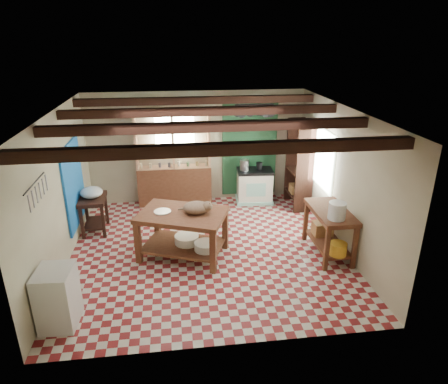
{
  "coord_description": "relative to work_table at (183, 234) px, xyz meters",
  "views": [
    {
      "loc": [
        -0.55,
        -6.56,
        3.79
      ],
      "look_at": [
        0.35,
        0.3,
        1.03
      ],
      "focal_mm": 32.0,
      "sensor_mm": 36.0,
      "label": 1
    }
  ],
  "objects": [
    {
      "name": "ceiling",
      "position": [
        0.45,
        0.13,
        2.18
      ],
      "size": [
        5.0,
        5.0,
        0.02
      ],
      "primitive_type": "cube",
      "color": "#434448",
      "rests_on": "wall_back"
    },
    {
      "name": "white_cabinet",
      "position": [
        -1.77,
        -1.63,
        0.0
      ],
      "size": [
        0.5,
        0.59,
        0.85
      ],
      "primitive_type": "cube",
      "rotation": [
        0.0,
        0.0,
        -0.06
      ],
      "color": "silver",
      "rests_on": "floor"
    },
    {
      "name": "tall_rack",
      "position": [
        2.73,
        1.93,
        0.58
      ],
      "size": [
        0.4,
        0.86,
        2.0
      ],
      "primitive_type": "cube",
      "color": "black",
      "rests_on": "floor"
    },
    {
      "name": "prep_table",
      "position": [
        -1.75,
        1.2,
        -0.05
      ],
      "size": [
        0.54,
        0.76,
        0.74
      ],
      "primitive_type": "cube",
      "rotation": [
        0.0,
        0.0,
        0.04
      ],
      "color": "black",
      "rests_on": "floor"
    },
    {
      "name": "ceiling_beams",
      "position": [
        0.45,
        0.13,
        2.06
      ],
      "size": [
        5.0,
        3.8,
        0.15
      ],
      "primitive_type": "cube",
      "color": "black",
      "rests_on": "ceiling"
    },
    {
      "name": "wicker_basket",
      "position": [
        2.63,
        0.02,
        -0.07
      ],
      "size": [
        0.35,
        0.28,
        0.25
      ],
      "primitive_type": "cube",
      "rotation": [
        0.0,
        0.0,
        0.0
      ],
      "color": "olive",
      "rests_on": "right_counter"
    },
    {
      "name": "pot_rack",
      "position": [
        1.7,
        2.18,
        1.76
      ],
      "size": [
        0.86,
        0.12,
        0.36
      ],
      "primitive_type": "cube",
      "color": "black",
      "rests_on": "ceiling"
    },
    {
      "name": "window_right",
      "position": [
        2.93,
        1.13,
        0.98
      ],
      "size": [
        0.02,
        1.3,
        1.2
      ],
      "primitive_type": "cube",
      "color": "silver",
      "rests_on": "wall_right"
    },
    {
      "name": "window_back",
      "position": [
        -0.05,
        2.61,
        1.28
      ],
      "size": [
        0.9,
        0.02,
        0.8
      ],
      "primitive_type": "cube",
      "color": "silver",
      "rests_on": "wall_back"
    },
    {
      "name": "steel_tray",
      "position": [
        -0.34,
        0.08,
        0.43
      ],
      "size": [
        0.39,
        0.39,
        0.02
      ],
      "primitive_type": "cylinder",
      "rotation": [
        0.0,
        0.0,
        -0.37
      ],
      "color": "#AFAFB7",
      "rests_on": "work_table"
    },
    {
      "name": "blue_wall_patch",
      "position": [
        -2.02,
        1.03,
        0.68
      ],
      "size": [
        0.04,
        1.4,
        1.6
      ],
      "primitive_type": "cube",
      "color": "blue",
      "rests_on": "wall_left"
    },
    {
      "name": "green_wall_patch",
      "position": [
        1.7,
        2.6,
        0.83
      ],
      "size": [
        1.3,
        0.04,
        2.3
      ],
      "primitive_type": "cube",
      "color": "#1F4E2D",
      "rests_on": "wall_back"
    },
    {
      "name": "shelving_unit",
      "position": [
        -0.1,
        2.44,
        0.68
      ],
      "size": [
        1.7,
        0.34,
        2.2
      ],
      "primitive_type": "cube",
      "color": "tan",
      "rests_on": "floor"
    },
    {
      "name": "stove",
      "position": [
        1.78,
        2.28,
        -0.02
      ],
      "size": [
        0.86,
        0.61,
        0.81
      ],
      "primitive_type": "cube",
      "rotation": [
        0.0,
        0.0,
        -0.07
      ],
      "color": "white",
      "rests_on": "floor"
    },
    {
      "name": "floor",
      "position": [
        0.45,
        0.13,
        -0.43
      ],
      "size": [
        5.0,
        5.0,
        0.02
      ],
      "primitive_type": "cube",
      "color": "maroon",
      "rests_on": "ground"
    },
    {
      "name": "enamel_bowl",
      "position": [
        -1.75,
        1.2,
        0.43
      ],
      "size": [
        0.46,
        0.46,
        0.22
      ],
      "primitive_type": "ellipsoid",
      "rotation": [
        0.0,
        0.0,
        0.04
      ],
      "color": "silver",
      "rests_on": "prep_table"
    },
    {
      "name": "basin_small",
      "position": [
        0.38,
        -0.26,
        -0.13
      ],
      "size": [
        0.52,
        0.52,
        0.14
      ],
      "primitive_type": "cylinder",
      "rotation": [
        0.0,
        0.0,
        -0.37
      ],
      "color": "silver",
      "rests_on": "work_table"
    },
    {
      "name": "kettle_right",
      "position": [
        1.88,
        2.28,
        0.47
      ],
      "size": [
        0.15,
        0.15,
        0.18
      ],
      "primitive_type": "cylinder",
      "rotation": [
        0.0,
        0.0,
        -0.07
      ],
      "color": "black",
      "rests_on": "stove"
    },
    {
      "name": "wall_front",
      "position": [
        0.45,
        -2.37,
        0.88
      ],
      "size": [
        5.0,
        0.04,
        2.6
      ],
      "primitive_type": "cube",
      "color": "#BBB396",
      "rests_on": "floor"
    },
    {
      "name": "utensil_rail",
      "position": [
        -1.99,
        -1.07,
        1.36
      ],
      "size": [
        0.06,
        0.9,
        0.28
      ],
      "primitive_type": "cube",
      "color": "black",
      "rests_on": "wall_left"
    },
    {
      "name": "cat",
      "position": [
        0.25,
        -0.04,
        0.53
      ],
      "size": [
        0.53,
        0.44,
        0.21
      ],
      "primitive_type": "ellipsoid",
      "rotation": [
        0.0,
        0.0,
        -0.2
      ],
      "color": "#8F6D53",
      "rests_on": "work_table"
    },
    {
      "name": "wall_back",
      "position": [
        0.45,
        2.63,
        0.88
      ],
      "size": [
        5.0,
        0.04,
        2.6
      ],
      "primitive_type": "cube",
      "color": "#BBB396",
      "rests_on": "floor"
    },
    {
      "name": "right_counter",
      "position": [
        2.63,
        -0.28,
        0.01
      ],
      "size": [
        0.61,
        1.22,
        0.87
      ],
      "primitive_type": "cube",
      "rotation": [
        0.0,
        0.0,
        0.0
      ],
      "color": "brown",
      "rests_on": "floor"
    },
    {
      "name": "wall_right",
      "position": [
        2.95,
        0.13,
        0.88
      ],
      "size": [
        0.04,
        5.0,
        2.6
      ],
      "primitive_type": "cube",
      "color": "#BBB396",
      "rests_on": "floor"
    },
    {
      "name": "work_table",
      "position": [
        0.0,
        0.0,
        0.0
      ],
      "size": [
        1.76,
        1.47,
        0.85
      ],
      "primitive_type": "cube",
      "rotation": [
        0.0,
        0.0,
        -0.37
      ],
      "color": "brown",
      "rests_on": "floor"
    },
    {
      "name": "basin_large",
      "position": [
        0.06,
        0.03,
        -0.12
      ],
      "size": [
        0.57,
        0.57,
        0.15
      ],
      "primitive_type": "cylinder",
      "rotation": [
        0.0,
        0.0,
        -0.37
      ],
      "color": "silver",
      "rests_on": "work_table"
    },
    {
      "name": "kettle_left",
      "position": [
        1.53,
        2.3,
        0.5
      ],
      "size": [
        0.23,
        0.23,
        0.25
      ],
      "primitive_type": "cylinder",
      "rotation": [
        0.0,
        0.0,
        -0.07
      ],
      "color": "#AFAFB7",
      "rests_on": "stove"
    },
    {
      "name": "wall_left",
      "position": [
        -2.05,
        0.13,
        0.88
      ],
      "size": [
        0.04,
        5.0,
        2.6
      ],
      "primitive_type": "cube",
      "color": "#BBB396",
      "rests_on": "floor"
    },
    {
      "name": "yellow_tub",
      "position": [
        2.63,
        -0.73,
        -0.08
      ],
      "size": [
        0.3,
        0.3,
        0.22
      ],
      "primitive_type": "cylinder",
      "rotation": [
        0.0,
        0.0,
        0.0
      ],
      "color": "gold",
      "rests_on": "right_counter"
    },
    {
      "name": "white_bucket",
      "position": [
        2.58,
        -0.63,
        0.59
      ],
      "size": [
        0.29,
        0.29,
        0.29
      ],
      "primitive_type": "cylinder",
      "rotation": [
        0.0,
        0.0,
        0.0
      ],
      "color": "silver",
      "rests_on": "right_counter"
    }
  ]
}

